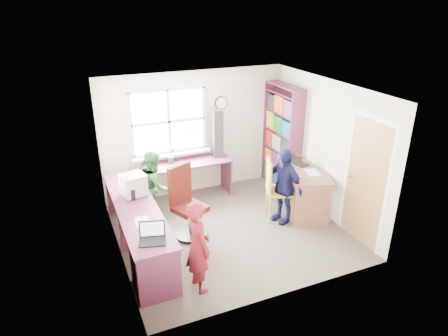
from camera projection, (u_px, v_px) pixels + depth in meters
name	position (u px, v px, depth m)	size (l,w,h in m)	color
room	(228.00, 162.00, 6.33)	(3.64, 3.44, 2.44)	#433B35
l_desk	(156.00, 232.00, 5.83)	(2.38, 2.95, 0.75)	#692A47
right_desk	(306.00, 179.00, 7.21)	(1.15, 1.56, 0.82)	brown
bookshelf	(282.00, 140.00, 7.92)	(0.30, 1.02, 2.10)	#692A47
swivel_chair	(186.00, 206.00, 6.44)	(0.74, 0.74, 1.20)	black
wooden_chair	(276.00, 187.00, 6.91)	(0.61, 0.61, 1.09)	gold
crt_monitor	(133.00, 185.00, 6.22)	(0.41, 0.38, 0.35)	silver
laptop_left	(152.00, 236.00, 5.12)	(0.40, 0.36, 0.23)	black
laptop_right	(298.00, 162.00, 7.23)	(0.31, 0.35, 0.21)	black
speaker_a	(132.00, 194.00, 6.12)	(0.10, 0.10, 0.18)	black
speaker_b	(128.00, 180.00, 6.60)	(0.10, 0.10, 0.16)	black
cd_tower	(217.00, 134.00, 7.63)	(0.19, 0.17, 0.93)	black
game_box	(289.00, 157.00, 7.51)	(0.41, 0.41, 0.07)	red
paper_a	(142.00, 221.00, 5.55)	(0.24, 0.31, 0.00)	beige
paper_b	(313.00, 172.00, 6.94)	(0.30, 0.36, 0.00)	beige
potted_plant	(172.00, 155.00, 7.44)	(0.17, 0.14, 0.31)	#30783D
person_red	(198.00, 247.00, 5.17)	(0.47, 0.31, 1.30)	maroon
person_green	(155.00, 186.00, 6.84)	(0.62, 0.48, 1.27)	#2A6B31
person_navy	(283.00, 186.00, 6.78)	(0.78, 0.33, 1.34)	#151642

